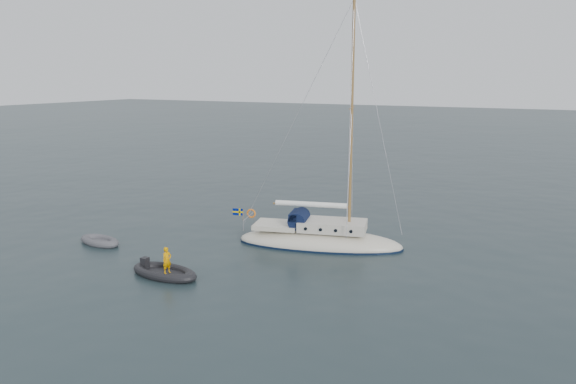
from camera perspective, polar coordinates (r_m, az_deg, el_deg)
The scene contains 4 objects.
ground at distance 30.38m, azimuth -1.13°, elevation -6.40°, with size 300.00×300.00×0.00m, color black.
sailboat at distance 31.70m, azimuth 3.25°, elevation -3.63°, with size 9.82×2.94×13.99m.
dinghy at distance 33.95m, azimuth -18.59°, elevation -4.74°, with size 2.92×1.32×0.42m.
rib at distance 27.88m, azimuth -12.46°, elevation -7.87°, with size 3.72×1.69×1.49m.
Camera 1 is at (13.84, -25.32, 9.48)m, focal length 35.00 mm.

